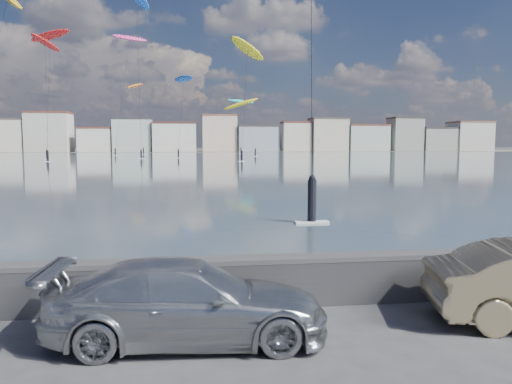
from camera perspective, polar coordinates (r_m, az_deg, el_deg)
The scene contains 14 objects.
ground at distance 7.74m, azimuth -3.64°, elevation -19.56°, with size 700.00×700.00×0.00m, color #333335.
bay_water at distance 98.54m, azimuth -7.32°, elevation 3.66°, with size 500.00×177.00×0.00m, color #3F505D.
far_shore_strip at distance 207.01m, azimuth -7.48°, elevation 4.66°, with size 500.00×60.00×0.00m, color #4C473D.
seawall at distance 10.07m, azimuth -4.74°, elevation -10.01°, with size 400.00×0.36×1.08m.
far_buildings at distance 193.01m, azimuth -7.10°, elevation 6.39°, with size 240.79×13.26×14.60m.
car_silver at distance 8.56m, azimuth -7.80°, elevation -12.25°, with size 1.89×4.64×1.35m, color #ABAEB2.
kitesurfer_0 at distance 109.99m, azimuth -22.91°, elevation 15.22°, with size 6.33×16.76×24.43m.
kitesurfer_1 at distance 166.25m, azimuth -1.74°, elevation 10.27°, with size 10.29×14.30×17.94m.
kitesurfer_6 at distance 118.64m, azimuth -22.48°, elevation 16.04°, with size 9.41×9.20×27.74m.
kitesurfer_8 at distance 130.70m, azimuth -1.76°, elevation 9.96°, with size 9.77×10.91×15.47m.
kitesurfer_9 at distance 161.04m, azimuth -13.63°, elevation 11.60°, with size 6.55×13.11×22.51m.
kitesurfer_10 at distance 153.34m, azimuth -14.27°, elevation 16.56°, with size 10.19×15.96×34.67m.
kitesurfer_16 at distance 103.94m, azimuth -0.99°, elevation 15.92°, with size 8.60×16.43×24.76m.
kitesurfer_18 at distance 126.19m, azimuth -8.30°, elevation 12.56°, with size 6.30×20.18×19.88m.
Camera 1 is at (-0.46, -6.99, 3.29)m, focal length 35.00 mm.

